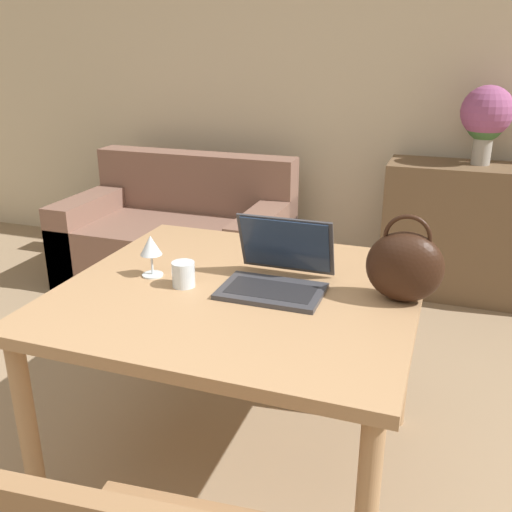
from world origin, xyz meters
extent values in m
cube|color=beige|center=(0.00, 3.12, 1.35)|extent=(10.00, 0.06, 2.70)
cube|color=#A87F56|center=(0.01, 0.82, 0.74)|extent=(1.17, 1.09, 0.04)
cylinder|color=#A87F56|center=(-0.52, 0.33, 0.36)|extent=(0.06, 0.06, 0.72)
cylinder|color=#A87F56|center=(-0.52, 1.30, 0.36)|extent=(0.06, 0.06, 0.72)
cylinder|color=#A87F56|center=(0.53, 1.30, 0.36)|extent=(0.06, 0.06, 0.72)
cube|color=#7F5B4C|center=(-1.06, 2.39, 0.21)|extent=(1.44, 0.87, 0.42)
cube|color=#7F5B4C|center=(-1.06, 2.72, 0.62)|extent=(1.44, 0.20, 0.40)
cube|color=#7F5B4C|center=(-1.67, 2.39, 0.28)|extent=(0.20, 0.87, 0.56)
cube|color=#7F5B4C|center=(-0.44, 2.39, 0.28)|extent=(0.20, 0.87, 0.56)
cube|color=brown|center=(0.88, 2.80, 0.42)|extent=(1.25, 0.40, 0.84)
cube|color=#38383D|center=(0.12, 0.80, 0.76)|extent=(0.34, 0.22, 0.02)
cube|color=black|center=(0.12, 0.80, 0.77)|extent=(0.29, 0.15, 0.00)
cube|color=#38383D|center=(0.12, 0.96, 0.87)|extent=(0.34, 0.08, 0.21)
cube|color=#23334C|center=(0.12, 0.95, 0.88)|extent=(0.31, 0.08, 0.19)
cylinder|color=silver|center=(-0.18, 0.76, 0.80)|extent=(0.08, 0.08, 0.09)
cylinder|color=silver|center=(-0.32, 0.81, 0.76)|extent=(0.07, 0.07, 0.01)
cylinder|color=silver|center=(-0.32, 0.81, 0.80)|extent=(0.01, 0.01, 0.07)
cone|color=silver|center=(-0.32, 0.81, 0.87)|extent=(0.08, 0.08, 0.07)
ellipsoid|color=black|center=(0.53, 0.89, 0.87)|extent=(0.24, 0.15, 0.23)
torus|color=black|center=(0.53, 0.89, 0.97)|extent=(0.15, 0.01, 0.15)
cylinder|color=#9E998E|center=(0.78, 2.83, 0.94)|extent=(0.11, 0.11, 0.20)
sphere|color=#3D6B38|center=(0.78, 2.83, 1.09)|extent=(0.22, 0.22, 0.22)
sphere|color=#994C7F|center=(0.78, 2.83, 1.15)|extent=(0.30, 0.30, 0.30)
camera|label=1|loc=(0.64, -0.82, 1.53)|focal=40.00mm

